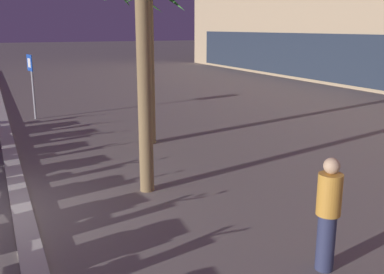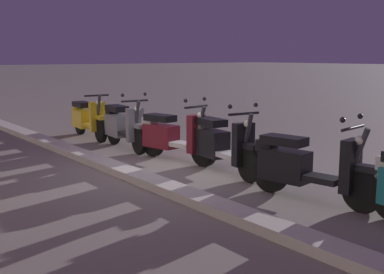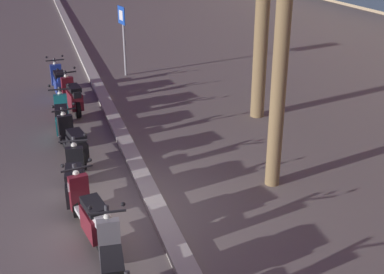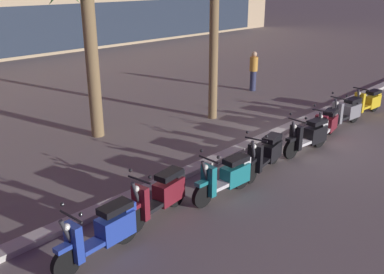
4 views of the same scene
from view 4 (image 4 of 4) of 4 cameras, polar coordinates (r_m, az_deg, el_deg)
name	(u,v)px [view 4 (image 4 of 4)]	position (r m, az deg, el deg)	size (l,w,h in m)	color
ground_plane	(293,138)	(13.15, 13.27, -0.18)	(200.00, 200.00, 0.00)	slate
curb_strip	(277,132)	(13.40, 11.27, 0.63)	(60.00, 0.36, 0.12)	#BCB7AD
scooter_blue_gap_after_mid	(103,232)	(7.59, -11.71, -12.22)	(1.77, 0.56, 1.17)	black
scooter_maroon_far_back	(161,195)	(8.60, -4.20, -7.68)	(1.76, 0.60, 1.17)	black
scooter_teal_tail_end	(227,177)	(9.38, 4.68, -5.27)	(1.76, 0.56, 1.17)	black
scooter_black_mid_rear	(266,154)	(10.70, 9.83, -2.19)	(1.84, 0.66, 1.17)	black
scooter_black_mid_front	(309,136)	(12.14, 15.36, 0.18)	(1.82, 0.57, 1.17)	black
scooter_maroon_lead_nearest	(327,125)	(13.24, 17.47, 1.58)	(1.79, 0.66, 1.17)	black
scooter_grey_last_in_row	(347,112)	(14.68, 19.92, 3.17)	(1.80, 0.56, 1.17)	black
scooter_yellow_second_in_line	(368,102)	(16.19, 22.38, 4.31)	(1.86, 0.56, 1.04)	black
palm_tree_mid_walkway	(88,6)	(12.60, -13.63, 16.53)	(2.56, 2.60, 5.04)	olive
pedestrian_window_shopping	(253,70)	(18.37, 8.18, 8.80)	(0.34, 0.34, 1.66)	#2D3351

